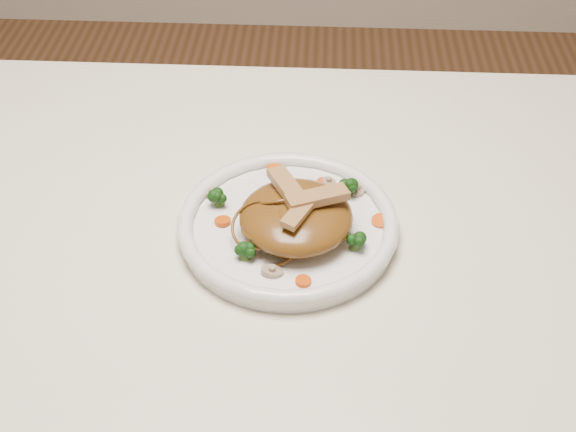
{
  "coord_description": "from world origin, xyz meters",
  "views": [
    {
      "loc": [
        0.13,
        -0.71,
        1.4
      ],
      "look_at": [
        0.09,
        -0.01,
        0.78
      ],
      "focal_mm": 47.46,
      "sensor_mm": 36.0,
      "label": 1
    }
  ],
  "objects": [
    {
      "name": "mushroom_2",
      "position": [
        -0.01,
        0.04,
        0.77
      ],
      "size": [
        0.03,
        0.03,
        0.01
      ],
      "primitive_type": "cylinder",
      "rotation": [
        0.0,
        0.0,
        -0.53
      ],
      "color": "tan",
      "rests_on": "plate"
    },
    {
      "name": "carrot_4",
      "position": [
        0.12,
        -0.1,
        0.77
      ],
      "size": [
        0.02,
        0.02,
        0.0
      ],
      "primitive_type": "cylinder",
      "rotation": [
        0.0,
        0.0,
        -0.37
      ],
      "color": "#D34707",
      "rests_on": "plate"
    },
    {
      "name": "carrot_2",
      "position": [
        0.21,
        0.0,
        0.77
      ],
      "size": [
        0.02,
        0.02,
        0.0
      ],
      "primitive_type": "cylinder",
      "rotation": [
        0.0,
        0.0,
        0.07
      ],
      "color": "#D34707",
      "rests_on": "plate"
    },
    {
      "name": "mushroom_3",
      "position": [
        0.14,
        0.08,
        0.77
      ],
      "size": [
        0.03,
        0.03,
        0.01
      ],
      "primitive_type": "cylinder",
      "rotation": [
        0.0,
        0.0,
        2.34
      ],
      "color": "tan",
      "rests_on": "plate"
    },
    {
      "name": "mushroom_0",
      "position": [
        0.08,
        -0.09,
        0.77
      ],
      "size": [
        0.03,
        0.03,
        0.01
      ],
      "primitive_type": "cylinder",
      "rotation": [
        0.0,
        0.0,
        -0.04
      ],
      "color": "tan",
      "rests_on": "plate"
    },
    {
      "name": "carrot_3",
      "position": [
        0.07,
        0.1,
        0.77
      ],
      "size": [
        0.03,
        0.03,
        0.0
      ],
      "primitive_type": "cylinder",
      "rotation": [
        0.0,
        0.0,
        0.32
      ],
      "color": "#D34707",
      "rests_on": "plate"
    },
    {
      "name": "carrot_1",
      "position": [
        0.01,
        -0.01,
        0.77
      ],
      "size": [
        0.03,
        0.03,
        0.0
      ],
      "primitive_type": "cylinder",
      "rotation": [
        0.0,
        0.0,
        -0.38
      ],
      "color": "#D34707",
      "rests_on": "plate"
    },
    {
      "name": "carrot_0",
      "position": [
        0.14,
        0.08,
        0.77
      ],
      "size": [
        0.02,
        0.02,
        0.0
      ],
      "primitive_type": "cylinder",
      "rotation": [
        0.0,
        0.0,
        0.21
      ],
      "color": "#D34707",
      "rests_on": "plate"
    },
    {
      "name": "table",
      "position": [
        0.0,
        0.0,
        0.65
      ],
      "size": [
        1.2,
        0.8,
        0.75
      ],
      "color": "beige",
      "rests_on": "ground"
    },
    {
      "name": "mushroom_1",
      "position": [
        0.18,
        0.06,
        0.77
      ],
      "size": [
        0.03,
        0.03,
        0.01
      ],
      "primitive_type": "cylinder",
      "rotation": [
        0.0,
        0.0,
        1.35
      ],
      "color": "tan",
      "rests_on": "plate"
    },
    {
      "name": "chicken_a",
      "position": [
        0.13,
        -0.02,
        0.82
      ],
      "size": [
        0.08,
        0.05,
        0.01
      ],
      "primitive_type": "cube",
      "rotation": [
        0.0,
        0.0,
        0.41
      ],
      "color": "tan",
      "rests_on": "noodle_mound"
    },
    {
      "name": "broccoli_1",
      "position": [
        0.01,
        0.03,
        0.78
      ],
      "size": [
        0.03,
        0.03,
        0.03
      ],
      "primitive_type": null,
      "rotation": [
        0.0,
        0.0,
        0.4
      ],
      "color": "#123C0C",
      "rests_on": "plate"
    },
    {
      "name": "noodle_mound",
      "position": [
        0.1,
        -0.02,
        0.79
      ],
      "size": [
        0.17,
        0.17,
        0.04
      ],
      "primitive_type": "ellipsoid",
      "rotation": [
        0.0,
        0.0,
        -0.31
      ],
      "color": "brown",
      "rests_on": "plate"
    },
    {
      "name": "chicken_c",
      "position": [
        0.11,
        -0.04,
        0.82
      ],
      "size": [
        0.04,
        0.06,
        0.01
      ],
      "primitive_type": "cube",
      "rotation": [
        0.0,
        0.0,
        4.24
      ],
      "color": "tan",
      "rests_on": "noodle_mound"
    },
    {
      "name": "broccoli_3",
      "position": [
        0.18,
        -0.04,
        0.78
      ],
      "size": [
        0.03,
        0.03,
        0.03
      ],
      "primitive_type": null,
      "rotation": [
        0.0,
        0.0,
        0.13
      ],
      "color": "#123C0C",
      "rests_on": "plate"
    },
    {
      "name": "broccoli_2",
      "position": [
        0.05,
        -0.07,
        0.78
      ],
      "size": [
        0.03,
        0.03,
        0.03
      ],
      "primitive_type": null,
      "rotation": [
        0.0,
        0.0,
        0.25
      ],
      "color": "#123C0C",
      "rests_on": "plate"
    },
    {
      "name": "chicken_b",
      "position": [
        0.09,
        0.0,
        0.82
      ],
      "size": [
        0.05,
        0.07,
        0.01
      ],
      "primitive_type": "cube",
      "rotation": [
        0.0,
        0.0,
        2.05
      ],
      "color": "tan",
      "rests_on": "noodle_mound"
    },
    {
      "name": "plate",
      "position": [
        0.09,
        -0.01,
        0.76
      ],
      "size": [
        0.35,
        0.35,
        0.02
      ],
      "primitive_type": "cylinder",
      "rotation": [
        0.0,
        0.0,
        -0.38
      ],
      "color": "white",
      "rests_on": "table"
    },
    {
      "name": "broccoli_0",
      "position": [
        0.17,
        0.06,
        0.78
      ],
      "size": [
        0.03,
        0.03,
        0.03
      ],
      "primitive_type": null,
      "rotation": [
        0.0,
        0.0,
        -0.04
      ],
      "color": "#123C0C",
      "rests_on": "plate"
    }
  ]
}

